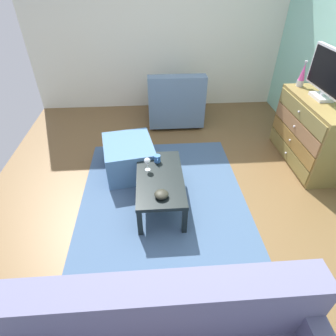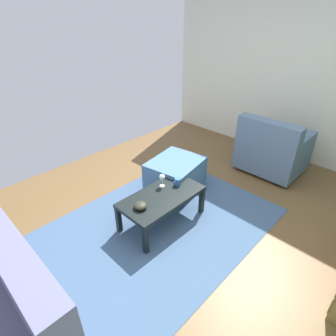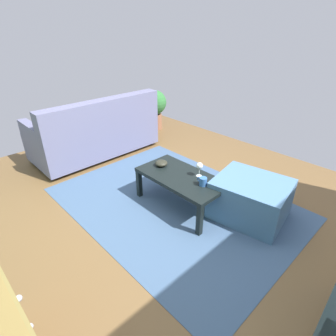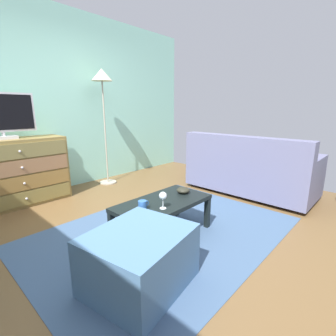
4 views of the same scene
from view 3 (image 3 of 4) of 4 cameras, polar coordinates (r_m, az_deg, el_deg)
The scene contains 9 objects.
ground_plane at distance 2.86m, azimuth 1.30°, elevation -11.10°, with size 5.67×4.62×0.05m, color brown.
area_rug at distance 3.07m, azimuth 1.31°, elevation -7.33°, with size 2.60×1.90×0.01m, color #3C5574.
coffee_table at distance 2.87m, azimuth 2.85°, elevation -2.43°, with size 0.96×0.50×0.37m.
wine_glass at distance 2.81m, azimuth 6.65°, elevation 0.39°, with size 0.07×0.07×0.16m.
mug at distance 2.69m, azimuth 7.36°, elevation -2.82°, with size 0.11×0.08×0.08m.
bowl_decorative at distance 3.03m, azimuth -1.43°, elevation 1.03°, with size 0.14×0.14×0.06m, color #28281E.
couch_large at distance 4.20m, azimuth -14.83°, elevation 7.22°, with size 0.85×1.80×0.89m.
ottoman at distance 2.89m, azimuth 16.95°, elevation -6.24°, with size 0.70×0.60×0.42m, color #476D94.
potted_plant at distance 5.12m, azimuth -2.87°, elevation 12.96°, with size 0.44×0.44×0.72m.
Camera 3 is at (-1.55, 1.57, 1.79)m, focal length 28.90 mm.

